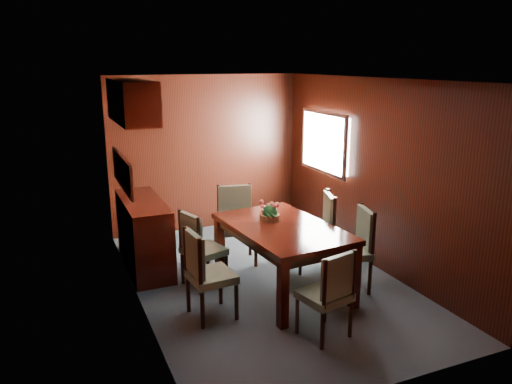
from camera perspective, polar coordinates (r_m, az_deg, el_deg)
name	(u,v)px	position (r m, az deg, el deg)	size (l,w,h in m)	color
ground	(265,281)	(6.17, 1.05, -10.10)	(4.50, 4.50, 0.00)	#3A464F
room_shell	(246,145)	(5.94, -1.12, 5.44)	(3.06, 4.52, 2.41)	black
sideboard	(144,234)	(6.55, -12.67, -4.71)	(0.48, 1.40, 0.90)	black
dining_table	(282,235)	(5.73, 3.02, -4.89)	(1.18, 1.75, 0.78)	black
chair_left_near	(205,270)	(5.17, -5.89, -8.84)	(0.47, 0.49, 0.96)	black
chair_left_far	(199,245)	(5.86, -6.58, -6.08)	(0.53, 0.54, 0.93)	black
chair_right_near	(355,244)	(5.90, 11.29, -5.85)	(0.55, 0.56, 0.98)	black
chair_right_far	(320,227)	(6.38, 7.30, -3.98)	(0.58, 0.60, 1.00)	black
chair_head	(330,290)	(4.83, 8.44, -11.06)	(0.51, 0.49, 0.90)	black
chair_foot	(236,219)	(6.60, -2.29, -3.13)	(0.57, 0.55, 1.02)	black
flower_centerpiece	(270,210)	(5.84, 1.60, -2.08)	(0.26, 0.26, 0.26)	#A25831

